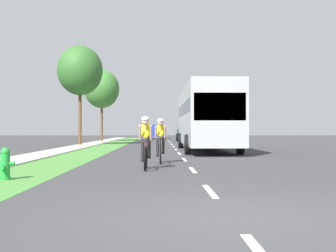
{
  "coord_description": "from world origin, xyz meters",
  "views": [
    {
      "loc": [
        -0.97,
        -5.77,
        1.19
      ],
      "look_at": [
        -0.49,
        19.04,
        1.4
      ],
      "focal_mm": 45.65,
      "sensor_mm": 36.0,
      "label": 1
    }
  ],
  "objects_px": {
    "pickup_dark_green": "(188,133)",
    "cyclist_lead": "(146,142)",
    "bus_silver": "(205,116)",
    "cyclist_trailing": "(160,140)",
    "street_tree_far": "(102,89)",
    "suv_blue": "(157,131)",
    "street_tree_near": "(80,71)",
    "fire_hydrant_green": "(5,164)"
  },
  "relations": [
    {
      "from": "fire_hydrant_green",
      "to": "cyclist_trailing",
      "type": "bearing_deg",
      "value": 53.39
    },
    {
      "from": "fire_hydrant_green",
      "to": "street_tree_far",
      "type": "bearing_deg",
      "value": 93.81
    },
    {
      "from": "street_tree_near",
      "to": "street_tree_far",
      "type": "distance_m",
      "value": 10.69
    },
    {
      "from": "cyclist_lead",
      "to": "street_tree_far",
      "type": "xyz_separation_m",
      "value": [
        -5.45,
        30.48,
        4.48
      ]
    },
    {
      "from": "bus_silver",
      "to": "street_tree_far",
      "type": "bearing_deg",
      "value": 113.75
    },
    {
      "from": "fire_hydrant_green",
      "to": "suv_blue",
      "type": "bearing_deg",
      "value": 85.64
    },
    {
      "from": "cyclist_lead",
      "to": "cyclist_trailing",
      "type": "xyz_separation_m",
      "value": [
        0.45,
        2.4,
        0.0
      ]
    },
    {
      "from": "cyclist_lead",
      "to": "cyclist_trailing",
      "type": "bearing_deg",
      "value": 79.47
    },
    {
      "from": "pickup_dark_green",
      "to": "cyclist_lead",
      "type": "bearing_deg",
      "value": -96.1
    },
    {
      "from": "bus_silver",
      "to": "pickup_dark_green",
      "type": "distance_m",
      "value": 19.04
    },
    {
      "from": "cyclist_trailing",
      "to": "street_tree_far",
      "type": "relative_size",
      "value": 0.24
    },
    {
      "from": "bus_silver",
      "to": "suv_blue",
      "type": "distance_m",
      "value": 29.71
    },
    {
      "from": "street_tree_far",
      "to": "street_tree_near",
      "type": "bearing_deg",
      "value": -91.08
    },
    {
      "from": "cyclist_lead",
      "to": "pickup_dark_green",
      "type": "relative_size",
      "value": 0.34
    },
    {
      "from": "pickup_dark_green",
      "to": "street_tree_far",
      "type": "bearing_deg",
      "value": 178.6
    },
    {
      "from": "cyclist_trailing",
      "to": "fire_hydrant_green",
      "type": "bearing_deg",
      "value": -126.61
    },
    {
      "from": "bus_silver",
      "to": "pickup_dark_green",
      "type": "bearing_deg",
      "value": 89.3
    },
    {
      "from": "cyclist_trailing",
      "to": "pickup_dark_green",
      "type": "distance_m",
      "value": 28.01
    },
    {
      "from": "fire_hydrant_green",
      "to": "suv_blue",
      "type": "xyz_separation_m",
      "value": [
        3.31,
        43.39,
        0.58
      ]
    },
    {
      "from": "pickup_dark_green",
      "to": "suv_blue",
      "type": "distance_m",
      "value": 11.01
    },
    {
      "from": "fire_hydrant_green",
      "to": "street_tree_near",
      "type": "height_order",
      "value": "street_tree_near"
    },
    {
      "from": "street_tree_near",
      "to": "fire_hydrant_green",
      "type": "bearing_deg",
      "value": -83.87
    },
    {
      "from": "cyclist_lead",
      "to": "pickup_dark_green",
      "type": "height_order",
      "value": "pickup_dark_green"
    },
    {
      "from": "fire_hydrant_green",
      "to": "suv_blue",
      "type": "relative_size",
      "value": 0.16
    },
    {
      "from": "cyclist_trailing",
      "to": "street_tree_far",
      "type": "height_order",
      "value": "street_tree_far"
    },
    {
      "from": "street_tree_far",
      "to": "pickup_dark_green",
      "type": "bearing_deg",
      "value": -1.4
    },
    {
      "from": "bus_silver",
      "to": "street_tree_far",
      "type": "relative_size",
      "value": 1.6
    },
    {
      "from": "suv_blue",
      "to": "bus_silver",
      "type": "bearing_deg",
      "value": -84.32
    },
    {
      "from": "fire_hydrant_green",
      "to": "suv_blue",
      "type": "height_order",
      "value": "suv_blue"
    },
    {
      "from": "street_tree_far",
      "to": "bus_silver",
      "type": "bearing_deg",
      "value": -66.25
    },
    {
      "from": "cyclist_lead",
      "to": "suv_blue",
      "type": "relative_size",
      "value": 0.37
    },
    {
      "from": "cyclist_lead",
      "to": "street_tree_far",
      "type": "bearing_deg",
      "value": 100.13
    },
    {
      "from": "bus_silver",
      "to": "street_tree_far",
      "type": "distance_m",
      "value": 21.25
    },
    {
      "from": "fire_hydrant_green",
      "to": "street_tree_near",
      "type": "relative_size",
      "value": 0.1
    },
    {
      "from": "cyclist_lead",
      "to": "street_tree_near",
      "type": "relative_size",
      "value": 0.23
    },
    {
      "from": "fire_hydrant_green",
      "to": "cyclist_lead",
      "type": "relative_size",
      "value": 0.44
    },
    {
      "from": "street_tree_far",
      "to": "suv_blue",
      "type": "bearing_deg",
      "value": 61.91
    },
    {
      "from": "street_tree_near",
      "to": "pickup_dark_green",
      "type": "bearing_deg",
      "value": 49.67
    },
    {
      "from": "fire_hydrant_green",
      "to": "street_tree_far",
      "type": "distance_m",
      "value": 33.49
    },
    {
      "from": "cyclist_lead",
      "to": "pickup_dark_green",
      "type": "bearing_deg",
      "value": 83.9
    },
    {
      "from": "cyclist_trailing",
      "to": "pickup_dark_green",
      "type": "bearing_deg",
      "value": 84.28
    },
    {
      "from": "bus_silver",
      "to": "suv_blue",
      "type": "bearing_deg",
      "value": 95.68
    }
  ]
}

